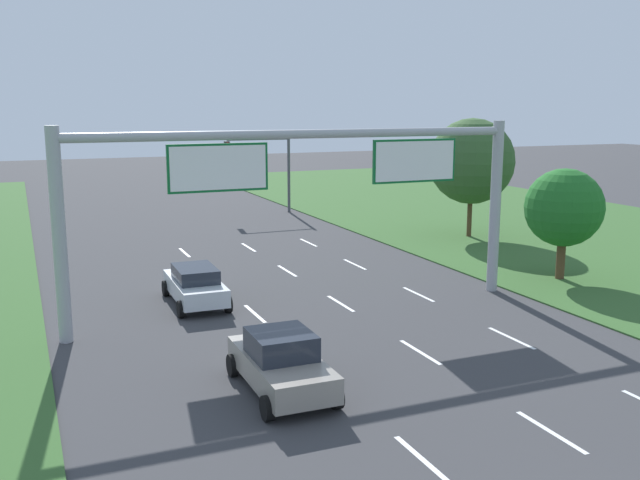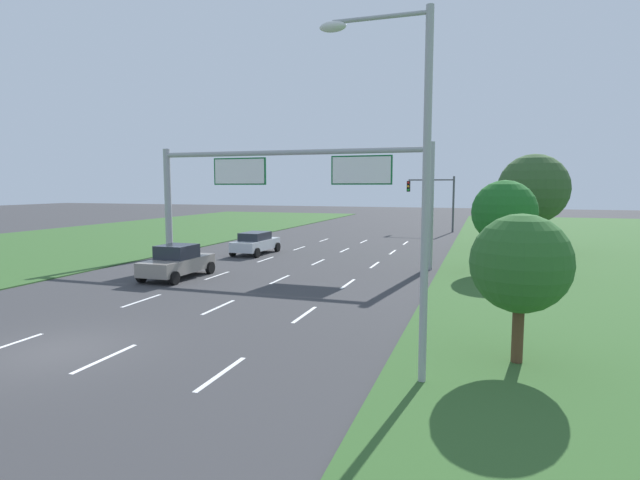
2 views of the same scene
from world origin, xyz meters
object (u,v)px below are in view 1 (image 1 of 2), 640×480
(car_far_ahead, at_px, (281,363))
(roadside_tree_far, at_px, (472,161))
(car_lead_silver, at_px, (195,285))
(sign_gantry, at_px, (309,181))
(roadside_tree_mid, at_px, (564,208))
(traffic_light_mast, at_px, (263,159))

(car_far_ahead, distance_m, roadside_tree_far, 24.98)
(car_far_ahead, bearing_deg, car_lead_silver, 91.47)
(sign_gantry, relative_size, roadside_tree_mid, 3.50)
(car_far_ahead, distance_m, roadside_tree_mid, 17.23)
(sign_gantry, xyz_separation_m, traffic_light_mast, (6.16, 23.79, -1.04))
(car_lead_silver, xyz_separation_m, roadside_tree_far, (17.98, 7.77, 3.65))
(car_far_ahead, bearing_deg, roadside_tree_far, 44.38)
(roadside_tree_far, bearing_deg, traffic_light_mast, 121.63)
(sign_gantry, distance_m, traffic_light_mast, 24.60)
(sign_gantry, height_order, traffic_light_mast, sign_gantry)
(traffic_light_mast, relative_size, roadside_tree_far, 0.81)
(sign_gantry, relative_size, traffic_light_mast, 3.08)
(roadside_tree_mid, height_order, roadside_tree_far, roadside_tree_far)
(car_lead_silver, xyz_separation_m, roadside_tree_mid, (15.75, -2.42, 2.44))
(car_far_ahead, xyz_separation_m, traffic_light_mast, (9.65, 30.40, 3.05))
(traffic_light_mast, bearing_deg, roadside_tree_mid, -75.79)
(traffic_light_mast, xyz_separation_m, roadside_tree_far, (8.17, -13.27, 0.56))
(car_lead_silver, distance_m, traffic_light_mast, 23.42)
(car_lead_silver, distance_m, roadside_tree_mid, 16.12)
(roadside_tree_far, bearing_deg, sign_gantry, -143.71)
(car_lead_silver, distance_m, sign_gantry, 6.16)
(sign_gantry, bearing_deg, car_far_ahead, -117.87)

